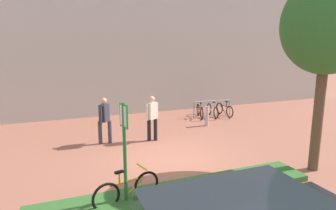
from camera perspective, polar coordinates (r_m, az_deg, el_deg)
name	(u,v)px	position (r m, az deg, el deg)	size (l,w,h in m)	color
ground_plane	(172,159)	(9.58, 0.87, -10.39)	(60.00, 60.00, 0.00)	#9E5B47
building_facade	(119,17)	(16.00, -9.53, 16.39)	(28.00, 1.20, 10.00)	#B2ADA3
planter_strip	(180,192)	(7.42, 2.24, -16.54)	(7.00, 1.10, 0.16)	#336028
tree_sidewalk	(327,26)	(9.16, 28.41, 13.24)	(2.41, 2.41, 5.43)	brown
parking_sign_post	(124,140)	(6.46, -8.41, -6.73)	(0.10, 0.36, 2.38)	#2D7238
bike_at_sign	(127,190)	(7.01, -7.88, -15.94)	(1.64, 0.53, 0.86)	black
bike_rack_cluster	(212,110)	(15.24, 8.57, -0.92)	(2.11, 1.65, 0.83)	#99999E
bollard_steel	(207,116)	(13.41, 7.53, -2.12)	(0.16, 0.16, 0.90)	#ADADB2
person_suited_navy	(104,118)	(11.01, -12.19, -2.40)	(0.49, 0.51, 1.72)	#383342
person_shirt_blue	(152,115)	(11.13, -3.09, -2.01)	(0.55, 0.40, 1.72)	black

